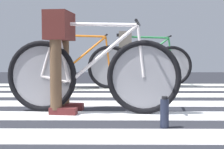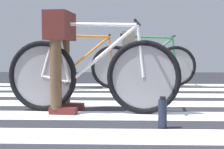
% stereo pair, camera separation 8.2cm
% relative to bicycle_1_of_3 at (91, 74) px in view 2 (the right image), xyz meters
% --- Properties ---
extents(ground, '(18.00, 14.00, 0.02)m').
position_rel_bicycle_1_of_3_xyz_m(ground, '(0.13, -0.05, -0.40)').
color(ground, '#23252B').
extents(crosswalk_markings, '(5.43, 6.52, 0.00)m').
position_rel_bicycle_1_of_3_xyz_m(crosswalk_markings, '(0.13, -0.17, -0.38)').
color(crosswalk_markings, silver).
rests_on(crosswalk_markings, ground).
extents(bicycle_1_of_3, '(1.73, 0.52, 0.93)m').
position_rel_bicycle_1_of_3_xyz_m(bicycle_1_of_3, '(0.00, 0.00, 0.00)').
color(bicycle_1_of_3, black).
rests_on(bicycle_1_of_3, ground).
extents(cyclist_1_of_3, '(0.36, 0.43, 1.00)m').
position_rel_bicycle_1_of_3_xyz_m(cyclist_1_of_3, '(-0.31, 0.04, 0.26)').
color(cyclist_1_of_3, brown).
rests_on(cyclist_1_of_3, ground).
extents(bicycle_2_of_3, '(1.73, 0.52, 0.93)m').
position_rel_bicycle_1_of_3_xyz_m(bicycle_2_of_3, '(-0.37, 2.17, 0.00)').
color(bicycle_2_of_3, black).
rests_on(bicycle_2_of_3, ground).
extents(cyclist_2_of_3, '(0.35, 0.43, 0.98)m').
position_rel_bicycle_1_of_3_xyz_m(cyclist_2_of_3, '(-0.68, 2.14, 0.25)').
color(cyclist_2_of_3, tan).
rests_on(cyclist_2_of_3, ground).
extents(bicycle_3_of_3, '(1.74, 0.52, 0.93)m').
position_rel_bicycle_1_of_3_xyz_m(bicycle_3_of_3, '(0.73, 2.66, 0.00)').
color(bicycle_3_of_3, black).
rests_on(bicycle_3_of_3, ground).
extents(cyclist_3_of_3, '(0.32, 0.41, 0.97)m').
position_rel_bicycle_1_of_3_xyz_m(cyclist_3_of_3, '(0.42, 2.66, 0.24)').
color(cyclist_3_of_3, tan).
rests_on(cyclist_3_of_3, ground).
extents(water_bottle, '(0.07, 0.07, 0.25)m').
position_rel_bicycle_1_of_3_xyz_m(water_bottle, '(0.62, -0.66, -0.27)').
color(water_bottle, '#1D2235').
rests_on(water_bottle, ground).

